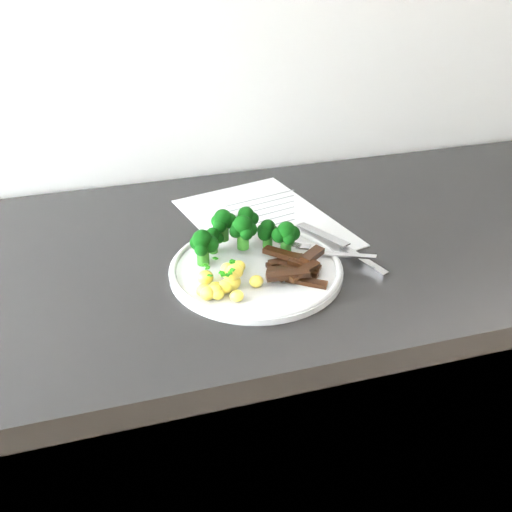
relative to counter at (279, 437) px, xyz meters
The scene contains 8 objects.
counter is the anchor object (origin of this frame).
recipe_paper 0.47m from the counter, 97.11° to the left, with size 0.29×0.36×0.00m.
plate 0.48m from the counter, 134.40° to the right, with size 0.27×0.27×0.02m.
broccoli 0.51m from the counter, 166.59° to the right, with size 0.17×0.10×0.07m.
potatoes 0.51m from the counter, 138.16° to the right, with size 0.10×0.09×0.04m.
beef_strips 0.49m from the counter, 100.69° to the right, with size 0.11×0.12×0.03m.
fork 0.49m from the counter, 55.07° to the right, with size 0.13×0.10×0.01m.
knife 0.48m from the counter, 39.04° to the right, with size 0.09×0.19×0.02m.
Camera 1 is at (-0.39, 0.85, 1.42)m, focal length 41.91 mm.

